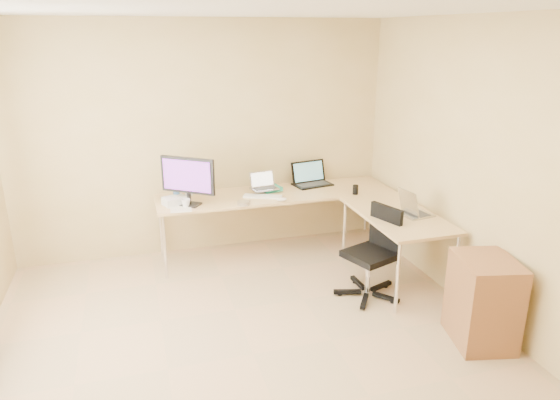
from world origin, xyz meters
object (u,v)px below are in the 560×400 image
object	(u,v)px
desk_main	(276,223)
mug	(186,203)
desk_return	(395,247)
laptop_center	(264,181)
water_bottle	(176,190)
laptop_black	(313,174)
cabinet	(483,302)
office_chair	(370,248)
monitor	(188,181)
laptop_return	(417,204)
desk_fan	(189,184)
keyboard	(263,197)

from	to	relation	value
desk_main	mug	xyz separation A→B (m)	(-1.03, -0.21, 0.41)
desk_return	mug	xyz separation A→B (m)	(-2.00, 0.79, 0.41)
laptop_center	mug	size ratio (longest dim) A/B	3.10
mug	water_bottle	bearing A→B (deg)	107.34
laptop_black	cabinet	distance (m)	2.50
desk_main	office_chair	world-z (taller)	office_chair
monitor	mug	xyz separation A→B (m)	(-0.04, -0.06, -0.21)
mug	office_chair	world-z (taller)	office_chair
desk_return	mug	bearing A→B (deg)	158.40
desk_return	laptop_center	world-z (taller)	laptop_center
water_bottle	monitor	bearing A→B (deg)	-55.66
monitor	laptop_center	bearing A→B (deg)	48.19
water_bottle	mug	bearing A→B (deg)	-72.66
monitor	laptop_return	world-z (taller)	monitor
cabinet	desk_main	bearing A→B (deg)	130.09
desk_fan	water_bottle	bearing A→B (deg)	-131.34
mug	monitor	bearing A→B (deg)	56.43
laptop_return	cabinet	distance (m)	1.20
laptop_black	office_chair	size ratio (longest dim) A/B	0.49
laptop_return	desk_fan	bearing A→B (deg)	48.46
laptop_black	desk_fan	bearing A→B (deg)	168.37
desk_fan	desk_return	bearing A→B (deg)	-33.51
desk_main	laptop_black	xyz separation A→B (m)	(0.50, 0.17, 0.50)
keyboard	mug	world-z (taller)	mug
water_bottle	desk_fan	distance (m)	0.24
laptop_return	office_chair	size ratio (longest dim) A/B	0.37
monitor	laptop_black	distance (m)	1.52
desk_main	keyboard	xyz separation A→B (m)	(-0.18, -0.11, 0.37)
laptop_black	laptop_return	size ratio (longest dim) A/B	1.32
laptop_center	keyboard	size ratio (longest dim) A/B	0.69
desk_return	laptop_black	size ratio (longest dim) A/B	2.98
laptop_return	laptop_black	bearing A→B (deg)	16.90
desk_return	monitor	bearing A→B (deg)	156.44
laptop_center	laptop_black	distance (m)	0.64
mug	desk_fan	xyz separation A→B (m)	(0.08, 0.41, 0.08)
laptop_center	desk_fan	xyz separation A→B (m)	(-0.82, 0.17, -0.02)
water_bottle	cabinet	distance (m)	3.17
mug	water_bottle	xyz separation A→B (m)	(-0.07, 0.23, 0.08)
laptop_center	laptop_return	bearing A→B (deg)	-50.66
desk_return	laptop_black	xyz separation A→B (m)	(-0.48, 1.17, 0.50)
laptop_center	desk_fan	distance (m)	0.84
laptop_black	office_chair	xyz separation A→B (m)	(0.08, -1.39, -0.37)
laptop_black	water_bottle	size ratio (longest dim) A/B	1.80
laptop_center	cabinet	xyz separation A→B (m)	(1.25, -2.22, -0.51)
desk_main	keyboard	bearing A→B (deg)	-148.18
monitor	laptop_return	bearing A→B (deg)	12.37
desk_return	laptop_return	bearing A→B (deg)	-31.76
keyboard	water_bottle	xyz separation A→B (m)	(-0.91, 0.13, 0.11)
keyboard	laptop_return	xyz separation A→B (m)	(1.31, -0.98, 0.10)
mug	water_bottle	distance (m)	0.25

